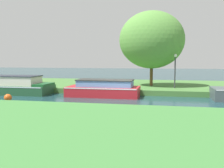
{
  "coord_description": "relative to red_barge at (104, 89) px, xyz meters",
  "views": [
    {
      "loc": [
        2.8,
        -16.48,
        2.63
      ],
      "look_at": [
        -0.88,
        1.2,
        0.9
      ],
      "focal_mm": 40.91,
      "sensor_mm": 36.0,
      "label": 1
    }
  ],
  "objects": [
    {
      "name": "riverbank_far",
      "position": [
        1.49,
        5.8,
        -0.34
      ],
      "size": [
        72.0,
        10.0,
        0.4
      ],
      "primitive_type": "cube",
      "color": "#467637",
      "rests_on": "ground_plane"
    },
    {
      "name": "mooring_post_near",
      "position": [
        1.65,
        1.39,
        0.24
      ],
      "size": [
        0.14,
        0.14,
        0.75
      ],
      "primitive_type": "cylinder",
      "color": "brown",
      "rests_on": "riverbank_far"
    },
    {
      "name": "riverbank_near",
      "position": [
        1.49,
        -10.2,
        -0.34
      ],
      "size": [
        72.0,
        10.0,
        0.4
      ],
      "primitive_type": "cube",
      "color": "#3E7D39",
      "rests_on": "ground_plane"
    },
    {
      "name": "willow_tree_left",
      "position": [
        3.14,
        4.09,
        3.73
      ],
      "size": [
        5.43,
        4.26,
        6.27
      ],
      "color": "brown",
      "rests_on": "riverbank_far"
    },
    {
      "name": "ground_plane",
      "position": [
        1.49,
        -1.2,
        -0.54
      ],
      "size": [
        120.0,
        120.0,
        0.0
      ],
      "primitive_type": "plane",
      "color": "#1C3E44"
    },
    {
      "name": "lamp_post",
      "position": [
        5.05,
        2.75,
        1.56
      ],
      "size": [
        0.24,
        0.24,
        2.67
      ],
      "color": "#333338",
      "rests_on": "riverbank_far"
    },
    {
      "name": "red_barge",
      "position": [
        0.0,
        0.0,
        0.0
      ],
      "size": [
        5.15,
        2.21,
        1.22
      ],
      "color": "#B21E26",
      "rests_on": "ground_plane"
    },
    {
      "name": "channel_buoy",
      "position": [
        -5.39,
        -3.45,
        -0.3
      ],
      "size": [
        0.47,
        0.47,
        0.47
      ],
      "primitive_type": "sphere",
      "color": "#E55919",
      "rests_on": "ground_plane"
    }
  ]
}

